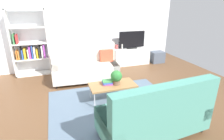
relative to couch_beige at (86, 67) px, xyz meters
The scene contains 16 objects.
ground_plane 1.58m from the couch_beige, 72.93° to the right, with size 7.68×7.68×0.00m, color brown.
wall_far 1.74m from the couch_beige, 71.62° to the left, with size 6.40×0.12×2.90m, color silver.
area_rug 1.71m from the couch_beige, 78.42° to the right, with size 2.90×2.20×0.01m, color slate.
couch_beige is the anchor object (origin of this frame).
couch_green 2.92m from the couch_beige, 76.65° to the right, with size 1.96×0.98×1.10m.
coffee_table 1.47m from the couch_beige, 74.94° to the right, with size 1.10×0.56×0.42m.
tv_console 2.19m from the couch_beige, 27.39° to the left, with size 1.40×0.44×0.64m, color silver.
tv 2.23m from the couch_beige, 26.92° to the left, with size 1.00×0.20×0.64m.
bookshelf 1.95m from the couch_beige, 146.92° to the left, with size 1.10×0.36×2.10m.
storage_trunk 3.18m from the couch_beige, 16.58° to the left, with size 0.52×0.40×0.44m, color #4C5666.
potted_plant 1.53m from the couch_beige, 72.24° to the right, with size 0.27×0.27×0.35m.
table_book_0 1.40m from the couch_beige, 78.87° to the right, with size 0.24×0.18×0.03m, color purple.
table_book_1 1.40m from the couch_beige, 78.87° to the right, with size 0.24×0.18×0.04m, color #3359B2.
table_book_2 1.40m from the couch_beige, 78.87° to the right, with size 0.24×0.18×0.03m, color #3F8C4C.
vase_0 1.74m from the couch_beige, 37.81° to the left, with size 0.12×0.12×0.17m, color #B24C4C.
bottle_0 1.84m from the couch_beige, 32.03° to the left, with size 0.05×0.05×0.20m, color silver.
Camera 1 is at (-1.28, -3.63, 2.21)m, focal length 28.60 mm.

